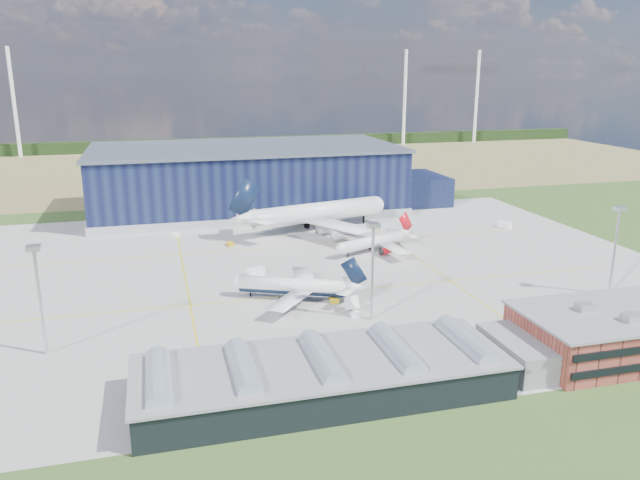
{
  "coord_description": "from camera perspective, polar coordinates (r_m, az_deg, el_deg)",
  "views": [
    {
      "loc": [
        -36.47,
        -156.7,
        56.02
      ],
      "look_at": [
        9.35,
        13.24,
        7.66
      ],
      "focal_mm": 35.0,
      "sensor_mm": 36.0,
      "label": 1
    }
  ],
  "objects": [
    {
      "name": "airliner_navy",
      "position": [
        155.99,
        -2.53,
        -3.46
      ],
      "size": [
        46.12,
        45.74,
        11.45
      ],
      "primitive_type": null,
      "rotation": [
        0.0,
        0.0,
        2.72
      ],
      "color": "white",
      "rests_on": "ground"
    },
    {
      "name": "glass_concourse",
      "position": [
        113.98,
        1.96,
        -11.98
      ],
      "size": [
        78.0,
        23.0,
        8.6
      ],
      "color": "black",
      "rests_on": "ground"
    },
    {
      "name": "farmland",
      "position": [
        382.58,
        -9.52,
        6.73
      ],
      "size": [
        600.0,
        220.0,
        0.01
      ],
      "primitive_type": "cube",
      "color": "#91844E",
      "rests_on": "ground"
    },
    {
      "name": "airliner_widebody",
      "position": [
        221.85,
        -0.24,
        3.47
      ],
      "size": [
        76.27,
        75.28,
        20.58
      ],
      "primitive_type": null,
      "rotation": [
        0.0,
        0.0,
        0.25
      ],
      "color": "white",
      "rests_on": "ground"
    },
    {
      "name": "hangar",
      "position": [
        258.4,
        -6.15,
        5.38
      ],
      "size": [
        145.0,
        62.0,
        26.1
      ],
      "color": "#0F1334",
      "rests_on": "ground"
    },
    {
      "name": "car_a",
      "position": [
        153.41,
        23.82,
        -7.22
      ],
      "size": [
        3.48,
        2.53,
        1.1
      ],
      "primitive_type": "imported",
      "rotation": [
        0.0,
        0.0,
        1.14
      ],
      "color": "#99999E",
      "rests_on": "ground"
    },
    {
      "name": "gse_tug_a",
      "position": [
        155.89,
        1.29,
        -5.42
      ],
      "size": [
        2.41,
        3.59,
        1.41
      ],
      "primitive_type": "cube",
      "rotation": [
        0.0,
        0.0,
        -0.1
      ],
      "color": "gold",
      "rests_on": "ground"
    },
    {
      "name": "light_mast_west",
      "position": [
        135.11,
        -24.4,
        -3.54
      ],
      "size": [
        2.6,
        2.6,
        23.0
      ],
      "color": "#B9BCC1",
      "rests_on": "ground"
    },
    {
      "name": "gse_cart_b",
      "position": [
        221.82,
        -13.12,
        0.5
      ],
      "size": [
        3.49,
        3.65,
        1.32
      ],
      "primitive_type": "cube",
      "rotation": [
        0.0,
        0.0,
        0.68
      ],
      "color": "white",
      "rests_on": "ground"
    },
    {
      "name": "airstair",
      "position": [
        149.12,
        2.92,
        -6.11
      ],
      "size": [
        2.15,
        4.73,
        2.95
      ],
      "primitive_type": "cube",
      "rotation": [
        0.0,
        0.0,
        0.07
      ],
      "color": "white",
      "rests_on": "ground"
    },
    {
      "name": "airliner_red",
      "position": [
        196.96,
        4.87,
        0.4
      ],
      "size": [
        42.6,
        42.21,
        10.69
      ],
      "primitive_type": null,
      "rotation": [
        0.0,
        0.0,
        3.54
      ],
      "color": "white",
      "rests_on": "ground"
    },
    {
      "name": "apron",
      "position": [
        179.6,
        -2.61,
        -2.82
      ],
      "size": [
        220.0,
        160.0,
        0.08
      ],
      "color": "#9E9E99",
      "rests_on": "ground"
    },
    {
      "name": "gse_van_b",
      "position": [
        237.26,
        16.54,
        1.34
      ],
      "size": [
        4.31,
        5.44,
        2.27
      ],
      "primitive_type": "cube",
      "rotation": [
        0.0,
        0.0,
        0.48
      ],
      "color": "white",
      "rests_on": "ground"
    },
    {
      "name": "treeline",
      "position": [
        461.1,
        -10.58,
        8.63
      ],
      "size": [
        600.0,
        8.0,
        8.0
      ],
      "primitive_type": "cube",
      "color": "black",
      "rests_on": "ground"
    },
    {
      "name": "gse_tug_b",
      "position": [
        140.81,
        14.36,
        -8.27
      ],
      "size": [
        3.19,
        3.89,
        1.45
      ],
      "primitive_type": "cube",
      "rotation": [
        0.0,
        0.0,
        -0.33
      ],
      "color": "gold",
      "rests_on": "ground"
    },
    {
      "name": "ground",
      "position": [
        170.36,
        -1.88,
        -3.84
      ],
      "size": [
        600.0,
        600.0,
        0.0
      ],
      "primitive_type": "plane",
      "color": "#2C491B",
      "rests_on": "ground"
    },
    {
      "name": "light_mast_center",
      "position": [
        140.92,
        4.84,
        -1.43
      ],
      "size": [
        2.6,
        2.6,
        23.0
      ],
      "color": "#B9BCC1",
      "rests_on": "ground"
    },
    {
      "name": "gse_van_a",
      "position": [
        175.94,
        -5.91,
        -2.91
      ],
      "size": [
        5.55,
        3.7,
        2.23
      ],
      "primitive_type": "cube",
      "rotation": [
        0.0,
        0.0,
        1.89
      ],
      "color": "white",
      "rests_on": "ground"
    },
    {
      "name": "light_mast_east",
      "position": [
        173.57,
        25.47,
        0.32
      ],
      "size": [
        2.6,
        2.6,
        23.0
      ],
      "color": "#B9BCC1",
      "rests_on": "ground"
    },
    {
      "name": "gse_tug_c",
      "position": [
        206.45,
        -8.22,
        -0.36
      ],
      "size": [
        2.43,
        3.24,
        1.27
      ],
      "primitive_type": "cube",
      "rotation": [
        0.0,
        0.0,
        0.23
      ],
      "color": "gold",
      "rests_on": "ground"
    },
    {
      "name": "ops_building",
      "position": [
        142.63,
        26.52,
        -7.39
      ],
      "size": [
        46.0,
        23.0,
        10.9
      ],
      "color": "brown",
      "rests_on": "ground"
    },
    {
      "name": "car_b",
      "position": [
        129.05,
        5.51,
        -10.18
      ],
      "size": [
        3.44,
        2.04,
        1.07
      ],
      "primitive_type": "imported",
      "rotation": [
        0.0,
        0.0,
        1.27
      ],
      "color": "#99999E",
      "rests_on": "ground"
    }
  ]
}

